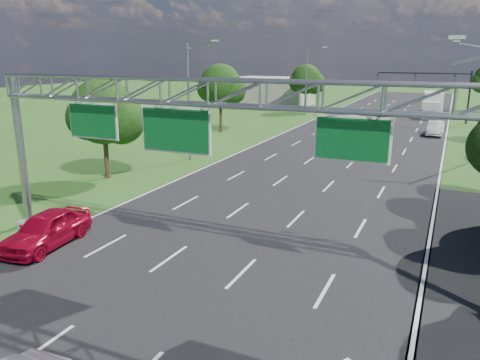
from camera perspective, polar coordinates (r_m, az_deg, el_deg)
The scene contains 16 objects.
ground at distance 37.28m, azimuth 9.37°, elevation 0.87°, with size 220.00×220.00×0.00m, color #2E4F17.
road at distance 37.28m, azimuth 9.37°, elevation 0.87°, with size 18.00×180.00×0.02m, color black.
road_flare at distance 21.02m, azimuth 25.14°, elevation -11.75°, with size 3.00×30.00×0.02m, color black.
sign_gantry at distance 19.29m, azimuth -3.22°, elevation 8.82°, with size 23.50×1.00×9.56m.
traffic_signal at distance 70.12m, azimuth 23.38°, elevation 10.67°, with size 12.21×0.24×7.00m.
streetlight_l_near at distance 40.71m, azimuth -6.05°, elevation 10.13°, with size 2.97×0.22×10.16m.
streetlight_l_far at distance 73.02m, azimuth 8.25°, elevation 12.16°, with size 2.97×0.22×10.16m.
tree_verge_la at distance 35.84m, azimuth -16.19°, elevation 7.65°, with size 5.76×4.80×7.40m.
tree_verge_lb at distance 56.11m, azimuth -2.31°, elevation 11.33°, with size 5.76×4.80×8.06m.
tree_verge_lc at distance 78.34m, azimuth 8.14°, elevation 11.90°, with size 5.76×4.80×7.62m.
building_left at distance 88.91m, azimuth 3.85°, elevation 10.76°, with size 14.00×10.00×5.00m, color gray.
red_coupe at distance 24.46m, azimuth -22.52°, elevation -5.55°, with size 2.02×5.03×1.71m, color #A30722.
car_queue_a at distance 70.12m, azimuth 13.48°, elevation 7.70°, with size 1.67×4.10×1.19m, color silver.
car_queue_b at distance 67.04m, azimuth 16.53°, elevation 7.16°, with size 1.89×4.10×1.14m, color black.
car_queue_d at distance 58.91m, azimuth 22.71°, elevation 5.85°, with size 1.69×4.84×1.60m, color silver.
box_truck at distance 78.20m, azimuth 22.41°, elevation 8.51°, with size 3.12×9.38×3.50m.
Camera 1 is at (9.22, -5.00, 8.94)m, focal length 35.00 mm.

